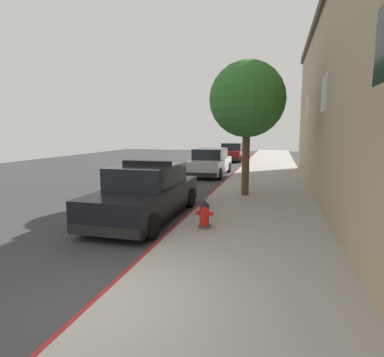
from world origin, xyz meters
The scene contains 8 objects.
ground_plane centered at (-4.14, 10.00, -0.10)m, with size 30.40×60.00×0.20m, color #353538.
sidewalk_pavement centered at (1.86, 10.00, 0.08)m, with size 3.73×60.00×0.15m, color #9E9991.
curb_painted_edge centered at (-0.04, 10.00, 0.08)m, with size 0.08×60.00×0.15m, color maroon.
police_cruiser centered at (-1.27, 4.86, 0.74)m, with size 1.94×4.84×1.68m.
parked_car_silver_ahead centered at (-1.41, 14.54, 0.74)m, with size 1.94×4.84×1.56m.
parked_car_dark_far centered at (-1.44, 24.33, 0.74)m, with size 1.94×4.84×1.56m.
fire_hydrant centered at (0.69, 3.84, 0.50)m, with size 0.44×0.40×0.76m.
street_tree centered at (1.25, 8.34, 3.67)m, with size 2.76×2.76×4.93m.
Camera 1 is at (2.38, -3.59, 2.51)m, focal length 29.63 mm.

